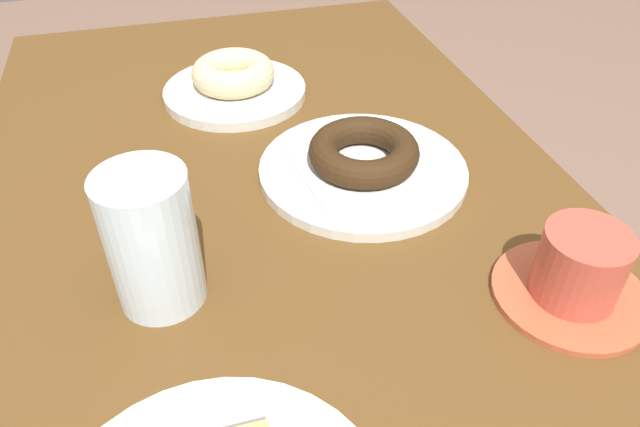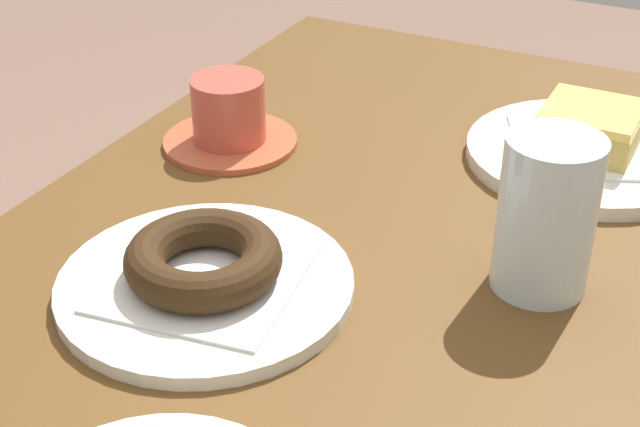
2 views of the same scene
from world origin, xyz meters
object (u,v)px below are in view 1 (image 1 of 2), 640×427
plate_chocolate_ring (363,170)px  donut_chocolate_ring (364,151)px  donut_sugar_ring (233,73)px  water_glass (152,241)px  plate_sugar_ring (235,92)px  coffee_cup (578,272)px

plate_chocolate_ring → donut_chocolate_ring: 0.03m
donut_sugar_ring → plate_chocolate_ring: (0.22, 0.11, -0.03)m
donut_sugar_ring → water_glass: (0.35, -0.12, 0.03)m
plate_chocolate_ring → donut_chocolate_ring: (-0.00, 0.00, 0.03)m
plate_sugar_ring → water_glass: bearing=-18.9°
plate_chocolate_ring → water_glass: (0.13, -0.23, 0.06)m
plate_sugar_ring → water_glass: 0.38m
donut_sugar_ring → donut_chocolate_ring: 0.25m
donut_sugar_ring → water_glass: size_ratio=0.87×
donut_sugar_ring → coffee_cup: size_ratio=0.82×
plate_sugar_ring → water_glass: (0.35, -0.12, 0.06)m
plate_sugar_ring → plate_chocolate_ring: 0.25m
plate_sugar_ring → donut_chocolate_ring: size_ratio=1.57×
plate_sugar_ring → coffee_cup: size_ratio=1.42×
donut_sugar_ring → donut_chocolate_ring: bearing=26.1°
donut_chocolate_ring → water_glass: water_glass is taller
plate_sugar_ring → coffee_cup: bearing=26.6°
coffee_cup → donut_sugar_ring: bearing=-153.4°
plate_chocolate_ring → water_glass: water_glass is taller
plate_sugar_ring → donut_sugar_ring: 0.03m
plate_sugar_ring → donut_sugar_ring: donut_sugar_ring is taller
plate_sugar_ring → donut_sugar_ring: size_ratio=1.73×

